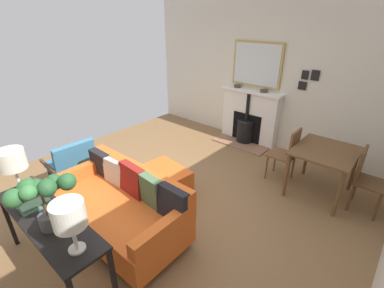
{
  "coord_description": "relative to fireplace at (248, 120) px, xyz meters",
  "views": [
    {
      "loc": [
        2.07,
        2.44,
        2.48
      ],
      "look_at": [
        -0.65,
        0.09,
        0.74
      ],
      "focal_mm": 25.09,
      "sensor_mm": 36.0,
      "label": 1
    }
  ],
  "objects": [
    {
      "name": "console_table",
      "position": [
        4.18,
        0.19,
        0.16
      ],
      "size": [
        0.42,
        1.59,
        0.72
      ],
      "color": "black",
      "rests_on": "ground"
    },
    {
      "name": "ottoman",
      "position": [
        2.46,
        -0.02,
        -0.25
      ],
      "size": [
        0.67,
        0.8,
        0.38
      ],
      "color": "#B2B2B7",
      "rests_on": "ground"
    },
    {
      "name": "ground_plane",
      "position": [
        2.72,
        0.13,
        -0.49
      ],
      "size": [
        5.83,
        5.38,
        0.01
      ],
      "primitive_type": "cube",
      "color": "olive"
    },
    {
      "name": "sofa",
      "position": [
        3.36,
        0.19,
        -0.12
      ],
      "size": [
        0.89,
        1.77,
        0.84
      ],
      "color": "#B2B2B7",
      "rests_on": "ground"
    },
    {
      "name": "wall_left",
      "position": [
        -0.2,
        0.13,
        0.95
      ],
      "size": [
        0.12,
        5.38,
        2.88
      ],
      "primitive_type": "cube",
      "color": "silver",
      "rests_on": "ground"
    },
    {
      "name": "mantel_bowl_near",
      "position": [
        -0.02,
        -0.34,
        0.66
      ],
      "size": [
        0.14,
        0.14,
        0.05
      ],
      "color": "#47382D",
      "rests_on": "fireplace"
    },
    {
      "name": "dining_chair_near_fireplace",
      "position": [
        0.95,
        1.25,
        0.05
      ],
      "size": [
        0.41,
        0.41,
        0.91
      ],
      "color": "brown",
      "rests_on": "ground"
    },
    {
      "name": "mirror_over_mantel",
      "position": [
        -0.11,
        -0.0,
        1.12
      ],
      "size": [
        0.04,
        1.04,
        0.86
      ],
      "color": "tan"
    },
    {
      "name": "photo_gallery_row",
      "position": [
        -0.13,
        1.01,
        0.98
      ],
      "size": [
        0.02,
        0.33,
        0.37
      ],
      "color": "black"
    },
    {
      "name": "book_stack",
      "position": [
        4.19,
        -0.05,
        0.26
      ],
      "size": [
        0.28,
        0.19,
        0.05
      ],
      "color": "#4C7056",
      "rests_on": "console_table"
    },
    {
      "name": "potted_plant",
      "position": [
        4.21,
        0.36,
        0.62
      ],
      "size": [
        0.56,
        0.41,
        0.57
      ],
      "color": "#4C4C51",
      "rests_on": "console_table"
    },
    {
      "name": "armchair_accent",
      "position": [
        3.28,
        -1.17,
        -0.03
      ],
      "size": [
        0.7,
        0.63,
        0.81
      ],
      "color": "#4C3321",
      "rests_on": "ground"
    },
    {
      "name": "mantel_bowl_far",
      "position": [
        -0.02,
        0.26,
        0.66
      ],
      "size": [
        0.14,
        0.14,
        0.05
      ],
      "color": "#47382D",
      "rests_on": "fireplace"
    },
    {
      "name": "dining_chair_by_back_wall",
      "position": [
        0.95,
        2.33,
        0.05
      ],
      "size": [
        0.41,
        0.41,
        0.9
      ],
      "color": "brown",
      "rests_on": "ground"
    },
    {
      "name": "dining_table",
      "position": [
        0.95,
        1.79,
        0.15
      ],
      "size": [
        0.92,
        0.81,
        0.74
      ],
      "color": "brown",
      "rests_on": "ground"
    },
    {
      "name": "fireplace",
      "position": [
        0.0,
        0.0,
        0.0
      ],
      "size": [
        0.63,
        1.3,
        1.11
      ],
      "color": "#93664C",
      "rests_on": "ground"
    },
    {
      "name": "table_lamp_far_end",
      "position": [
        4.18,
        0.79,
        0.59
      ],
      "size": [
        0.26,
        0.26,
        0.48
      ],
      "color": "beige",
      "rests_on": "console_table"
    },
    {
      "name": "table_lamp_near_end",
      "position": [
        4.18,
        -0.4,
        0.64
      ],
      "size": [
        0.27,
        0.27,
        0.53
      ],
      "color": "white",
      "rests_on": "console_table"
    }
  ]
}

